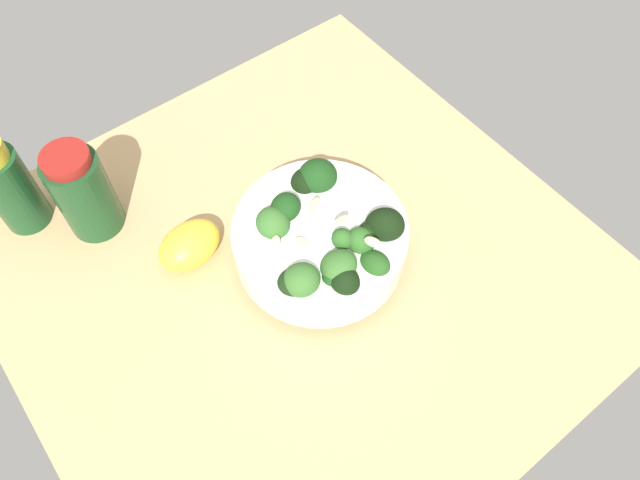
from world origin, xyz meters
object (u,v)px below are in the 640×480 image
Objects in this scene: bowl_of_broccoli at (322,239)px; bottle_tall at (9,186)px; bottle_short at (83,192)px; lemon_wedge at (189,245)px.

bottle_tall reaches higher than bowl_of_broccoli.
bottle_tall is 8.60cm from bottle_short.
bottle_tall reaches higher than lemon_wedge.
bowl_of_broccoli is at bearing -39.70° from lemon_wedge.
bottle_short reaches higher than lemon_wedge.
bottle_short is at bearing -41.95° from bottle_tall.
lemon_wedge is at bearing -52.46° from bottle_tall.
lemon_wedge is (-11.72, 9.73, -2.21)cm from bowl_of_broccoli.
bowl_of_broccoli is 1.47× the size of bottle_tall.
bowl_of_broccoli is at bearing -47.15° from bottle_tall.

